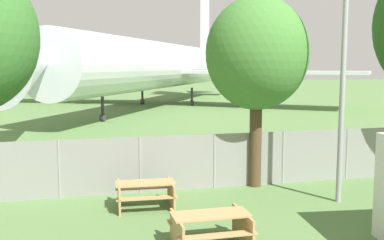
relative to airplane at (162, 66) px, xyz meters
name	(u,v)px	position (x,y,z in m)	size (l,w,h in m)	color
perimeter_fence	(140,165)	(-6.35, -31.43, -3.24)	(56.07, 0.07, 1.87)	gray
airplane	(162,66)	(0.00, 0.00, 0.00)	(37.71, 45.84, 13.55)	silver
picnic_bench_near_cabin	(145,192)	(-6.40, -32.97, -3.70)	(1.82, 1.50, 0.76)	tan
picnic_bench_open_grass	(211,225)	(-5.32, -36.16, -3.70)	(1.81, 1.41, 0.76)	tan
tree_near_hangar	(257,54)	(-2.36, -31.52, 0.38)	(3.48, 3.48, 6.50)	#4C3823
light_mast	(345,19)	(-0.54, -33.85, 1.35)	(0.44, 0.44, 9.24)	#99999E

